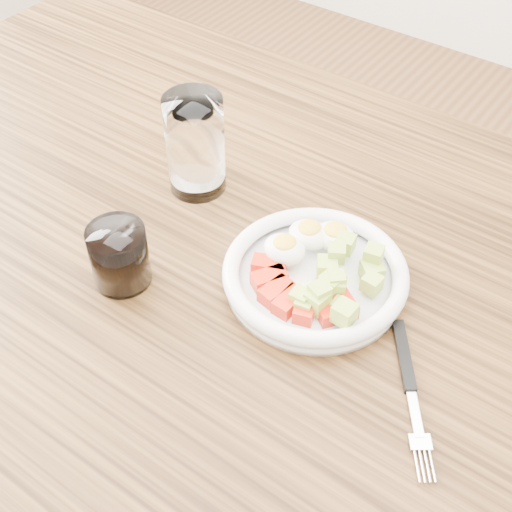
{
  "coord_description": "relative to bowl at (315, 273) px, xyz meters",
  "views": [
    {
      "loc": [
        0.33,
        -0.46,
        1.39
      ],
      "look_at": [
        -0.01,
        0.01,
        0.8
      ],
      "focal_mm": 50.0,
      "sensor_mm": 36.0,
      "label": 1
    }
  ],
  "objects": [
    {
      "name": "dining_table",
      "position": [
        -0.06,
        -0.04,
        -0.12
      ],
      "size": [
        1.5,
        0.9,
        0.77
      ],
      "color": "brown",
      "rests_on": "ground"
    },
    {
      "name": "bowl",
      "position": [
        0.0,
        0.0,
        0.0
      ],
      "size": [
        0.22,
        0.22,
        0.05
      ],
      "color": "white",
      "rests_on": "dining_table"
    },
    {
      "name": "fork",
      "position": [
        0.15,
        -0.06,
        -0.02
      ],
      "size": [
        0.12,
        0.16,
        0.01
      ],
      "color": "black",
      "rests_on": "dining_table"
    },
    {
      "name": "water_glass",
      "position": [
        -0.22,
        0.06,
        0.05
      ],
      "size": [
        0.08,
        0.08,
        0.14
      ],
      "primitive_type": "cylinder",
      "color": "white",
      "rests_on": "dining_table"
    },
    {
      "name": "coffee_glass",
      "position": [
        -0.19,
        -0.12,
        0.02
      ],
      "size": [
        0.07,
        0.07,
        0.08
      ],
      "color": "white",
      "rests_on": "dining_table"
    }
  ]
}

